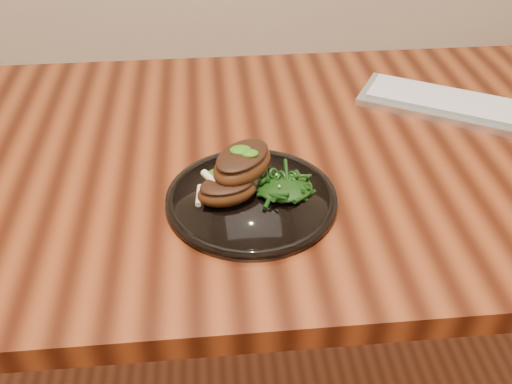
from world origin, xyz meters
The scene contains 7 objects.
desk centered at (0.00, 0.00, 0.67)m, with size 1.60×0.80×0.75m.
plate centered at (-0.08, -0.15, 0.76)m, with size 0.26×0.26×0.02m.
lamb_chop_front centered at (-0.12, -0.16, 0.79)m, with size 0.10×0.08×0.04m.
lamb_chop_back centered at (-0.09, -0.12, 0.81)m, with size 0.13×0.13×0.05m.
herb_smear centered at (-0.11, -0.09, 0.77)m, with size 0.07×0.05×0.00m, color #1C4F08.
greens_heap centered at (-0.03, -0.14, 0.78)m, with size 0.09×0.08×0.03m.
keyboard centered at (0.38, 0.09, 0.76)m, with size 0.44×0.34×0.02m.
Camera 1 is at (-0.14, -0.84, 1.30)m, focal length 40.00 mm.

